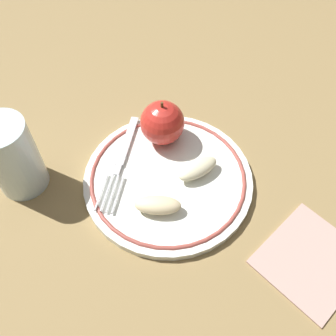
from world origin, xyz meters
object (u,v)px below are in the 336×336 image
(plate, at_px, (168,179))
(fork, at_px, (122,158))
(apple_slice_back, at_px, (158,205))
(apple_slice_front, at_px, (198,168))
(napkin_folded, at_px, (311,259))
(drinking_glass, at_px, (12,157))
(apple_red_whole, at_px, (162,123))

(plate, distance_m, fork, 0.08)
(plate, xyz_separation_m, fork, (0.07, 0.02, 0.01))
(apple_slice_back, bearing_deg, plate, 78.27)
(plate, distance_m, apple_slice_back, 0.06)
(apple_slice_front, height_order, fork, apple_slice_front)
(napkin_folded, bearing_deg, fork, 10.25)
(plate, bearing_deg, apple_slice_front, -130.41)
(plate, xyz_separation_m, drinking_glass, (0.16, 0.14, 0.05))
(napkin_folded, bearing_deg, apple_red_whole, -3.96)
(drinking_glass, distance_m, napkin_folded, 0.42)
(apple_slice_back, relative_size, napkin_folded, 0.51)
(plate, bearing_deg, fork, 16.90)
(fork, relative_size, napkin_folded, 1.31)
(plate, relative_size, napkin_folded, 1.98)
(fork, xyz_separation_m, drinking_glass, (0.09, 0.12, 0.04))
(fork, bearing_deg, apple_red_whole, 135.43)
(plate, bearing_deg, napkin_folded, -172.05)
(apple_slice_back, distance_m, drinking_glass, 0.21)
(apple_slice_front, relative_size, napkin_folded, 0.51)
(apple_slice_front, height_order, napkin_folded, apple_slice_front)
(fork, height_order, napkin_folded, fork)
(apple_red_whole, bearing_deg, napkin_folded, 176.04)
(plate, distance_m, apple_slice_front, 0.05)
(apple_slice_front, distance_m, apple_slice_back, 0.08)
(apple_red_whole, height_order, apple_slice_back, apple_red_whole)
(apple_red_whole, xyz_separation_m, drinking_glass, (0.10, 0.19, 0.01))
(fork, distance_m, napkin_folded, 0.30)
(drinking_glass, bearing_deg, plate, -138.75)
(apple_slice_back, relative_size, fork, 0.39)
(apple_slice_front, xyz_separation_m, fork, (0.10, 0.06, -0.01))
(plate, relative_size, apple_slice_front, 3.87)
(apple_red_whole, xyz_separation_m, apple_slice_front, (-0.08, 0.02, -0.02))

